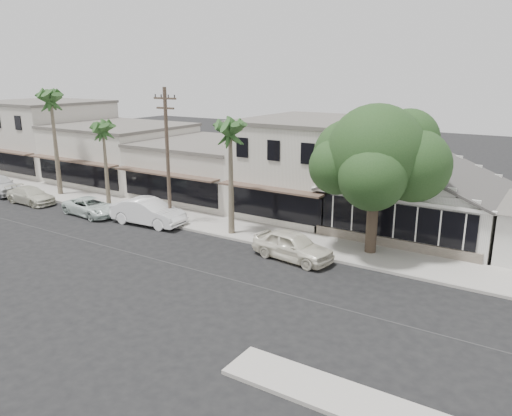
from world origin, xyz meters
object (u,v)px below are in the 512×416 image
Objects in this scene: car_2 at (91,207)px; car_0 at (293,246)px; car_3 at (31,195)px; shade_tree at (376,157)px; utility_pole at (167,154)px; car_1 at (148,212)px.

car_0 is at bearing -85.11° from car_2.
car_3 is 0.53× the size of shade_tree.
utility_pole is at bearing 90.78° from car_0.
car_3 is at bearing 98.48° from car_0.
car_2 is (-16.25, -0.12, -0.16)m from car_0.
shade_tree reaches higher than car_2.
car_0 is (9.87, -1.15, -4.00)m from utility_pole.
utility_pole is at bearing -74.26° from car_2.
car_1 reaches higher than car_0.
shade_tree is (13.10, 2.16, 0.70)m from utility_pole.
shade_tree is at bearing -82.35° from car_3.
shade_tree is at bearing 9.36° from utility_pole.
car_2 is (-6.38, -1.27, -4.16)m from utility_pole.
shade_tree is (26.08, 3.73, 4.85)m from car_3.
car_2 is 1.02× the size of car_3.
car_2 is 0.55× the size of shade_tree.
car_1 is 11.65m from car_3.
car_3 is (-6.61, -0.30, 0.01)m from car_2.
car_3 is (-11.61, -0.92, -0.22)m from car_1.
car_1 is at bearing -154.79° from utility_pole.
car_0 reaches higher than car_3.
shade_tree is (14.47, 2.81, 4.62)m from car_1.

